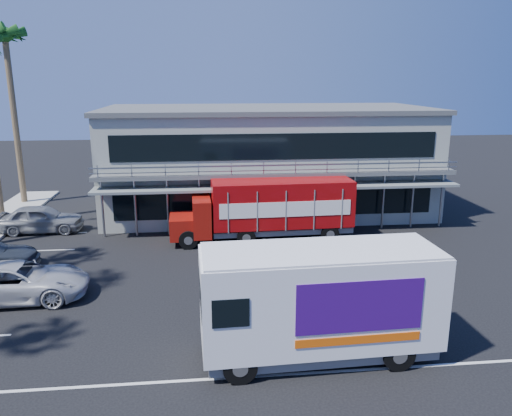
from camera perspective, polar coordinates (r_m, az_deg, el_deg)
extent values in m
plane|color=black|center=(22.03, -1.71, -10.14)|extent=(120.00, 120.00, 0.00)
cube|color=#A2A89A|center=(35.71, 1.21, 5.37)|extent=(22.00, 10.00, 7.00)
cube|color=#515454|center=(35.31, 1.24, 11.22)|extent=(22.40, 10.40, 0.30)
cube|color=#515454|center=(30.23, 2.55, 3.86)|extent=(22.00, 1.20, 0.25)
cube|color=gray|center=(29.60, 2.72, 4.62)|extent=(22.00, 0.08, 0.90)
cube|color=slate|center=(30.07, 2.62, 2.45)|extent=(22.00, 1.80, 0.15)
cube|color=black|center=(31.22, 2.35, 0.45)|extent=(20.00, 0.06, 1.60)
cube|color=black|center=(30.54, 2.42, 7.01)|extent=(20.00, 0.06, 1.60)
cylinder|color=brown|center=(40.93, -25.81, 8.65)|extent=(0.44, 0.44, 12.00)
sphere|color=#164F1B|center=(40.92, -26.80, 17.28)|extent=(1.10, 1.10, 1.10)
cube|color=maroon|center=(28.90, -8.41, -2.06)|extent=(1.49, 2.33, 1.22)
cube|color=maroon|center=(28.75, -6.23, -0.92)|extent=(1.10, 2.57, 2.13)
cube|color=black|center=(28.60, -6.26, 0.25)|extent=(0.12, 2.15, 0.71)
cube|color=maroon|center=(29.08, 2.96, 0.67)|extent=(8.19, 2.80, 2.64)
cube|color=slate|center=(29.50, 2.92, -2.30)|extent=(8.18, 2.42, 0.30)
cube|color=white|center=(27.89, 3.45, -0.16)|extent=(7.46, 0.28, 0.86)
cube|color=white|center=(30.32, 2.50, 1.05)|extent=(7.46, 0.28, 0.86)
cylinder|color=black|center=(27.98, -7.75, -3.65)|extent=(1.06, 0.31, 1.05)
cylinder|color=black|center=(30.11, -7.79, -2.33)|extent=(1.06, 0.31, 1.05)
cylinder|color=black|center=(28.16, -1.13, -3.39)|extent=(1.06, 0.31, 1.05)
cylinder|color=black|center=(30.27, -1.63, -2.10)|extent=(1.06, 0.31, 1.05)
cylinder|color=black|center=(29.11, 8.44, -2.95)|extent=(1.06, 0.31, 1.05)
cylinder|color=black|center=(31.16, 7.30, -1.73)|extent=(1.06, 0.31, 1.05)
cube|color=white|center=(16.94, 7.30, -10.03)|extent=(7.96, 2.98, 3.15)
cube|color=slate|center=(17.73, 7.11, -15.16)|extent=(7.64, 2.69, 0.39)
cube|color=black|center=(16.26, -6.30, -9.78)|extent=(0.14, 2.21, 1.07)
cube|color=white|center=(16.34, 7.48, -4.89)|extent=(7.80, 2.92, 0.09)
cube|color=#380C6C|center=(15.93, 11.82, -11.00)|extent=(4.05, 0.17, 1.69)
cube|color=#380C6C|center=(18.29, 8.94, -7.41)|extent=(4.05, 0.17, 1.69)
cube|color=#F2590C|center=(16.44, 11.61, -14.55)|extent=(4.05, 0.16, 0.28)
cylinder|color=black|center=(16.22, -1.84, -17.76)|extent=(1.09, 0.32, 1.08)
cylinder|color=black|center=(18.27, -2.69, -13.78)|extent=(1.09, 0.32, 1.08)
cylinder|color=black|center=(17.45, 15.99, -15.84)|extent=(1.09, 0.32, 1.08)
cylinder|color=black|center=(19.37, 13.10, -12.43)|extent=(1.09, 0.32, 1.08)
imported|color=silver|center=(23.79, -25.57, -7.60)|extent=(5.96, 2.94, 1.62)
imported|color=gray|center=(33.43, -23.39, -1.13)|extent=(5.02, 2.04, 1.71)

